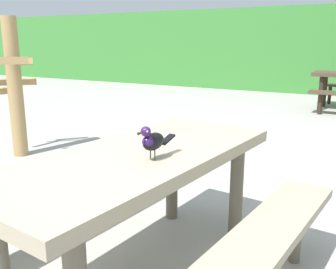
% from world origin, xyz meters
% --- Properties ---
extents(picnic_table_foreground, '(1.85, 1.87, 0.74)m').
position_xyz_m(picnic_table_foreground, '(-0.04, 0.23, 0.56)').
color(picnic_table_foreground, gray).
rests_on(picnic_table_foreground, ground).
extents(bird_grackle, '(0.09, 0.29, 0.18)m').
position_xyz_m(bird_grackle, '(0.10, 0.14, 0.84)').
color(bird_grackle, black).
rests_on(bird_grackle, picnic_table_foreground).
extents(stalk_post_left_side, '(0.65, 0.64, 1.60)m').
position_xyz_m(stalk_post_left_side, '(-2.61, 1.52, 0.81)').
color(stalk_post_left_side, '#997A4C').
rests_on(stalk_post_left_side, ground).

